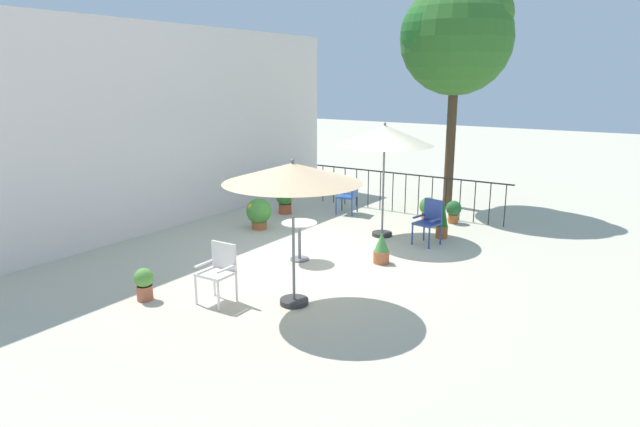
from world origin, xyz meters
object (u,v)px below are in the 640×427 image
Objects in this scene: potted_plant_1 at (428,210)px; potted_plant_4 at (259,212)px; potted_plant_6 at (144,283)px; shade_tree at (456,38)px; potted_plant_0 at (442,218)px; patio_chair_1 at (429,219)px; potted_plant_2 at (285,199)px; potted_plant_3 at (454,210)px; patio_chair_0 at (219,268)px; cafe_table_0 at (299,234)px; patio_umbrella_1 at (293,175)px; patio_umbrella_0 at (385,136)px; patio_chair_2 at (350,194)px; potted_plant_5 at (381,248)px.

potted_plant_1 is 3.95m from potted_plant_4.
potted_plant_1 is at bearing -15.72° from potted_plant_6.
potted_plant_0 is at bearing -160.89° from shade_tree.
patio_chair_1 is 1.41× the size of potted_plant_1.
potted_plant_2 is 1.33× the size of potted_plant_6.
potted_plant_0 is at bearing -23.73° from potted_plant_6.
patio_chair_1 is at bearing -174.66° from potted_plant_3.
potted_plant_6 is at bearing 121.11° from patio_chair_0.
cafe_table_0 is 1.12× the size of potted_plant_1.
patio_umbrella_1 is at bearing 177.25° from potted_plant_3.
shade_tree reaches higher than potted_plant_6.
patio_chair_0 is (-4.67, 0.41, -1.63)m from patio_umbrella_0.
patio_umbrella_0 reaches higher than cafe_table_0.
patio_chair_0 is 4.25m from potted_plant_4.
potted_plant_0 is (-0.80, -2.77, -0.08)m from patio_chair_2.
cafe_table_0 is 3.77m from potted_plant_2.
cafe_table_0 is 1.56m from potted_plant_5.
potted_plant_0 is 4.09m from potted_plant_4.
patio_umbrella_1 is at bearing -171.52° from patio_umbrella_0.
patio_chair_0 is 6.72m from potted_plant_3.
potted_plant_2 is at bearing 135.38° from shade_tree.
potted_plant_1 is 0.93× the size of potted_plant_4.
patio_chair_1 is at bearing -156.72° from potted_plant_1.
potted_plant_5 is at bearing -5.02° from patio_umbrella_1.
patio_chair_1 is 0.58m from potted_plant_0.
patio_chair_0 is 1.40× the size of potted_plant_1.
cafe_table_0 is 0.80× the size of patio_chair_0.
potted_plant_4 is (-1.54, -0.40, 0.01)m from potted_plant_2.
shade_tree is 9.66× the size of potted_plant_5.
patio_chair_1 is at bearing -89.89° from patio_umbrella_0.
patio_umbrella_0 is at bearing -99.47° from potted_plant_2.
patio_chair_2 is at bearing -22.34° from potted_plant_4.
potted_plant_5 is (3.02, -1.24, -0.26)m from patio_chair_0.
potted_plant_5 is (0.70, -1.38, -0.23)m from cafe_table_0.
potted_plant_2 reaches higher than potted_plant_5.
patio_umbrella_1 is 2.91m from potted_plant_6.
patio_chair_2 is (1.37, 1.63, -1.66)m from patio_umbrella_0.
patio_chair_2 is at bearing 49.83° from patio_umbrella_0.
patio_chair_0 is at bearing 168.70° from potted_plant_3.
patio_chair_1 is at bearing -25.41° from potted_plant_6.
patio_umbrella_1 is 3.78× the size of potted_plant_5.
patio_chair_2 is 1.24× the size of potted_plant_4.
patio_umbrella_0 is 3.33m from potted_plant_4.
patio_chair_0 reaches higher than patio_chair_2.
potted_plant_2 is 1.16× the size of potted_plant_5.
patio_umbrella_0 is at bearing 26.78° from potted_plant_5.
patio_chair_1 reaches higher than patio_chair_0.
potted_plant_4 is (-2.48, 3.08, 0.02)m from potted_plant_1.
patio_umbrella_1 is at bearing -157.83° from patio_chair_2.
potted_plant_5 is at bearing 171.31° from patio_chair_1.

